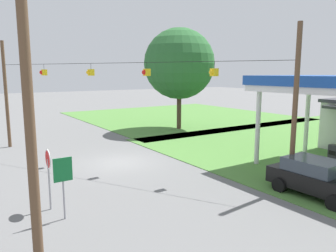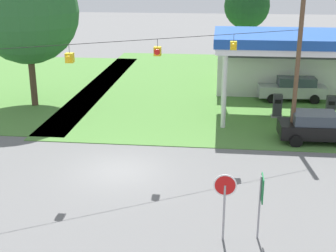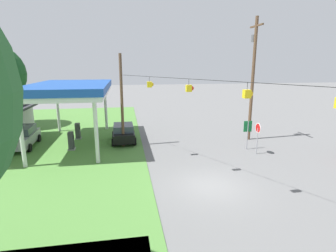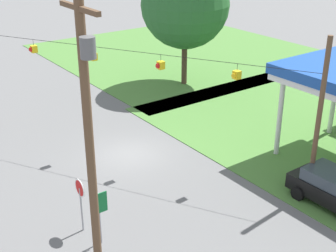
{
  "view_description": "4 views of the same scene",
  "coord_description": "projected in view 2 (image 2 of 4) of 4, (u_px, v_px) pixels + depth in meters",
  "views": [
    {
      "loc": [
        18.0,
        -8.3,
        5.49
      ],
      "look_at": [
        4.81,
        0.4,
        2.92
      ],
      "focal_mm": 35.0,
      "sensor_mm": 36.0,
      "label": 1
    },
    {
      "loc": [
        4.49,
        -19.8,
        9.1
      ],
      "look_at": [
        1.95,
        3.19,
        1.23
      ],
      "focal_mm": 50.0,
      "sensor_mm": 36.0,
      "label": 2
    },
    {
      "loc": [
        -13.42,
        4.75,
        6.87
      ],
      "look_at": [
        3.93,
        1.87,
        2.75
      ],
      "focal_mm": 28.0,
      "sensor_mm": 36.0,
      "label": 3
    },
    {
      "loc": [
        20.44,
        -12.16,
        12.31
      ],
      "look_at": [
        2.17,
        1.12,
        2.27
      ],
      "focal_mm": 50.0,
      "sensor_mm": 36.0,
      "label": 4
    }
  ],
  "objects": [
    {
      "name": "ground_plane",
      "position": [
        120.0,
        171.0,
        22.02
      ],
      "size": [
        160.0,
        160.0,
        0.0
      ],
      "primitive_type": "plane",
      "color": "slate"
    },
    {
      "name": "grass_verge_station_corner",
      "position": [
        312.0,
        88.0,
        37.13
      ],
      "size": [
        36.0,
        28.0,
        0.04
      ],
      "primitive_type": "cube",
      "color": "#4C7F38",
      "rests_on": "ground"
    },
    {
      "name": "gas_station_canopy",
      "position": [
        310.0,
        42.0,
        28.13
      ],
      "size": [
        11.5,
        6.27,
        5.34
      ],
      "color": "silver",
      "rests_on": "ground"
    },
    {
      "name": "gas_station_store",
      "position": [
        282.0,
        65.0,
        36.79
      ],
      "size": [
        10.37,
        7.77,
        3.64
      ],
      "color": "silver",
      "rests_on": "ground"
    },
    {
      "name": "fuel_pump_near",
      "position": [
        277.0,
        107.0,
        29.63
      ],
      "size": [
        0.71,
        0.56,
        1.53
      ],
      "color": "gray",
      "rests_on": "ground"
    },
    {
      "name": "fuel_pump_far",
      "position": [
        330.0,
        108.0,
        29.29
      ],
      "size": [
        0.71,
        0.56,
        1.53
      ],
      "color": "gray",
      "rests_on": "ground"
    },
    {
      "name": "car_at_pumps_front",
      "position": [
        317.0,
        127.0,
        25.4
      ],
      "size": [
        4.25,
        2.18,
        1.67
      ],
      "rotation": [
        0.0,
        0.0,
        0.02
      ],
      "color": "black",
      "rests_on": "ground"
    },
    {
      "name": "car_at_pumps_rear",
      "position": [
        292.0,
        88.0,
        33.42
      ],
      "size": [
        4.81,
        2.28,
        1.74
      ],
      "rotation": [
        0.0,
        0.0,
        3.19
      ],
      "color": "#9E9EA3",
      "rests_on": "ground"
    },
    {
      "name": "stop_sign_roadside",
      "position": [
        225.0,
        193.0,
        15.91
      ],
      "size": [
        0.8,
        0.08,
        2.5
      ],
      "rotation": [
        0.0,
        0.0,
        3.14
      ],
      "color": "#99999E",
      "rests_on": "ground"
    },
    {
      "name": "route_sign",
      "position": [
        261.0,
        195.0,
        16.02
      ],
      "size": [
        0.1,
        0.7,
        2.4
      ],
      "color": "gray",
      "rests_on": "ground"
    },
    {
      "name": "signal_span_gantry",
      "position": [
        116.0,
        83.0,
        20.64
      ],
      "size": [
        17.42,
        10.24,
        7.78
      ],
      "color": "brown",
      "rests_on": "ground"
    },
    {
      "name": "tree_behind_station",
      "position": [
        247.0,
        6.0,
        43.83
      ],
      "size": [
        4.27,
        4.27,
        7.8
      ],
      "color": "#4C3828",
      "rests_on": "ground"
    },
    {
      "name": "tree_west_verge",
      "position": [
        26.0,
        12.0,
        30.43
      ],
      "size": [
        6.79,
        6.79,
        9.75
      ],
      "color": "#4C3828",
      "rests_on": "ground"
    }
  ]
}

